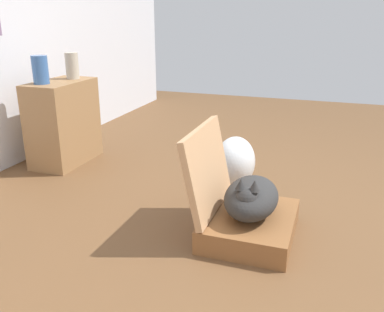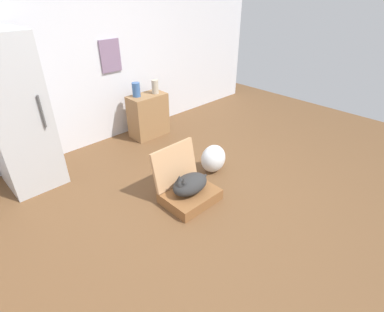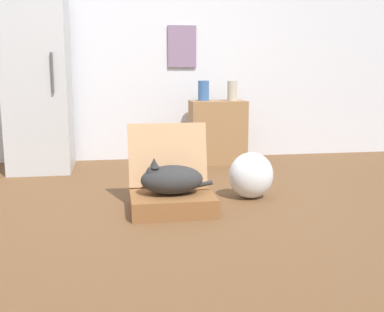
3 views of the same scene
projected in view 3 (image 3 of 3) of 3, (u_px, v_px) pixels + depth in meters
ground_plane at (187, 219)px, 3.12m from camera, size 7.68×7.68×0.00m
wall_back at (155, 38)px, 5.07m from camera, size 6.40×0.15×2.60m
suitcase_base at (172, 202)px, 3.28m from camera, size 0.57×0.46×0.13m
suitcase_lid at (168, 155)px, 3.47m from camera, size 0.57×0.13×0.46m
cat at (171, 179)px, 3.25m from camera, size 0.51×0.28×0.25m
plastic_bag_white at (251, 175)px, 3.60m from camera, size 0.34×0.28×0.36m
refrigerator at (38, 81)px, 4.52m from camera, size 0.58×0.68×1.72m
side_table at (218, 132)px, 4.95m from camera, size 0.57×0.32×0.65m
vase_tall at (204, 91)px, 4.89m from camera, size 0.12×0.12×0.20m
vase_short at (232, 91)px, 4.87m from camera, size 0.10×0.10×0.20m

